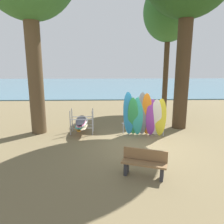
# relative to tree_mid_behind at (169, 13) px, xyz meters

# --- Properties ---
(ground_plane) EXTENTS (80.00, 80.00, 0.00)m
(ground_plane) POSITION_rel_tree_mid_behind_xyz_m (-3.11, -7.61, -7.18)
(ground_plane) COLOR brown
(lake_water) EXTENTS (80.00, 36.00, 0.10)m
(lake_water) POSITION_rel_tree_mid_behind_xyz_m (-3.11, 22.80, -7.13)
(lake_water) COLOR #477084
(lake_water) RESTS_ON ground
(tree_mid_behind) EXTENTS (3.69, 3.69, 9.38)m
(tree_mid_behind) POSITION_rel_tree_mid_behind_xyz_m (0.00, 0.00, 0.00)
(tree_mid_behind) COLOR #42301E
(tree_mid_behind) RESTS_ON ground
(leaning_board_pile) EXTENTS (2.15, 1.07, 2.25)m
(leaning_board_pile) POSITION_rel_tree_mid_behind_xyz_m (-2.79, -6.49, -6.15)
(leaning_board_pile) COLOR #2D8ED1
(leaning_board_pile) RESTS_ON ground
(board_storage_rack) EXTENTS (1.15, 2.13, 1.25)m
(board_storage_rack) POSITION_rel_tree_mid_behind_xyz_m (-5.88, -5.80, -6.63)
(board_storage_rack) COLOR #9EA0A5
(board_storage_rack) RESTS_ON ground
(park_bench) EXTENTS (1.46, 0.87, 0.85)m
(park_bench) POSITION_rel_tree_mid_behind_xyz_m (-3.46, -10.27, -6.73)
(park_bench) COLOR #2D2D33
(park_bench) RESTS_ON ground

